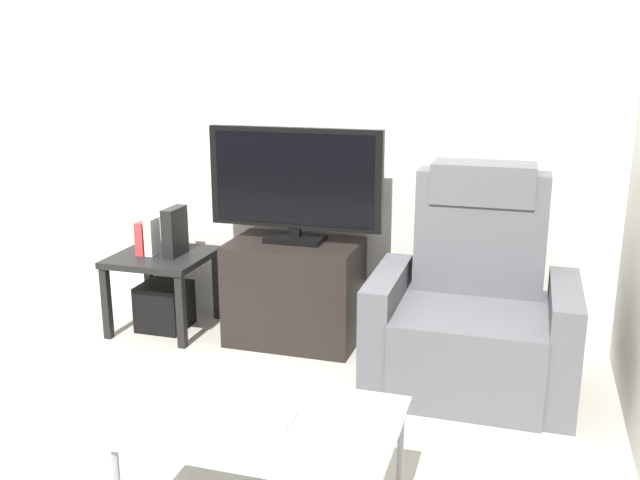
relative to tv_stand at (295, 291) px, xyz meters
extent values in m
plane|color=#9E998E|center=(-0.13, -0.83, -0.29)|extent=(6.40, 6.40, 0.00)
cube|color=silver|center=(-0.13, 0.30, 1.01)|extent=(6.40, 0.06, 2.60)
cube|color=black|center=(0.00, 0.00, 0.00)|extent=(0.72, 0.47, 0.58)
cube|color=black|center=(0.00, -0.22, 0.12)|extent=(0.67, 0.02, 0.02)
cube|color=black|center=(0.00, -0.17, 0.15)|extent=(0.34, 0.11, 0.04)
cube|color=black|center=(0.00, 0.02, 0.31)|extent=(0.32, 0.20, 0.03)
cube|color=black|center=(0.00, 0.02, 0.35)|extent=(0.06, 0.04, 0.05)
cube|color=black|center=(0.00, 0.02, 0.65)|extent=(0.98, 0.05, 0.56)
cube|color=black|center=(0.00, 0.00, 0.65)|extent=(0.91, 0.01, 0.50)
cube|color=#515156|center=(1.02, -0.32, -0.08)|extent=(0.70, 0.72, 0.42)
cube|color=#515156|center=(1.02, -0.05, 0.44)|extent=(0.64, 0.20, 0.62)
cube|color=#515156|center=(1.02, -0.03, 0.69)|extent=(0.50, 0.26, 0.20)
cube|color=#515156|center=(0.60, -0.32, -0.01)|extent=(0.14, 0.68, 0.56)
cube|color=#515156|center=(1.44, -0.32, -0.01)|extent=(0.14, 0.68, 0.56)
cube|color=black|center=(-0.81, -0.05, 0.15)|extent=(0.54, 0.54, 0.04)
cube|color=black|center=(-1.05, -0.29, -0.08)|extent=(0.04, 0.04, 0.43)
cube|color=black|center=(-0.57, -0.29, -0.08)|extent=(0.04, 0.04, 0.43)
cube|color=black|center=(-1.05, 0.19, -0.08)|extent=(0.04, 0.04, 0.43)
cube|color=black|center=(-0.57, 0.19, -0.08)|extent=(0.04, 0.04, 0.43)
cube|color=black|center=(-0.81, -0.05, -0.16)|extent=(0.27, 0.27, 0.27)
cube|color=red|center=(-0.91, -0.07, 0.27)|extent=(0.05, 0.12, 0.19)
cube|color=white|center=(-0.85, -0.07, 0.28)|extent=(0.05, 0.11, 0.22)
cube|color=black|center=(-0.72, -0.04, 0.31)|extent=(0.07, 0.20, 0.28)
cube|color=#B2C6C1|center=(0.43, -1.57, 0.10)|extent=(0.90, 0.60, 0.02)
cylinder|color=gray|center=(0.01, -1.30, -0.10)|extent=(0.02, 0.02, 0.38)
cylinder|color=gray|center=(0.85, -1.30, -0.10)|extent=(0.02, 0.02, 0.38)
cube|color=#B7B7BC|center=(0.49, -1.57, 0.11)|extent=(0.07, 0.15, 0.01)
camera|label=1|loc=(1.22, -3.58, 1.31)|focal=39.35mm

